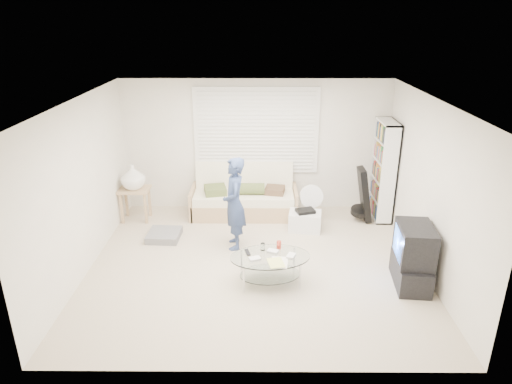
{
  "coord_description": "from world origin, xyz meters",
  "views": [
    {
      "loc": [
        0.05,
        -6.1,
        3.6
      ],
      "look_at": [
        0.01,
        0.3,
        1.07
      ],
      "focal_mm": 32.0,
      "sensor_mm": 36.0,
      "label": 1
    }
  ],
  "objects_px": {
    "bookshelf": "(383,170)",
    "tv_unit": "(413,257)",
    "coffee_table": "(270,261)",
    "futon_sofa": "(244,199)"
  },
  "relations": [
    {
      "from": "bookshelf",
      "to": "tv_unit",
      "type": "bearing_deg",
      "value": -93.1
    },
    {
      "from": "futon_sofa",
      "to": "bookshelf",
      "type": "relative_size",
      "value": 1.08
    },
    {
      "from": "futon_sofa",
      "to": "coffee_table",
      "type": "height_order",
      "value": "futon_sofa"
    },
    {
      "from": "futon_sofa",
      "to": "coffee_table",
      "type": "distance_m",
      "value": 2.4
    },
    {
      "from": "bookshelf",
      "to": "coffee_table",
      "type": "height_order",
      "value": "bookshelf"
    },
    {
      "from": "bookshelf",
      "to": "coffee_table",
      "type": "distance_m",
      "value": 3.16
    },
    {
      "from": "bookshelf",
      "to": "coffee_table",
      "type": "xyz_separation_m",
      "value": [
        -2.11,
        -2.28,
        -0.58
      ]
    },
    {
      "from": "futon_sofa",
      "to": "tv_unit",
      "type": "height_order",
      "value": "futon_sofa"
    },
    {
      "from": "bookshelf",
      "to": "tv_unit",
      "type": "relative_size",
      "value": 2.04
    },
    {
      "from": "tv_unit",
      "to": "coffee_table",
      "type": "height_order",
      "value": "tv_unit"
    }
  ]
}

